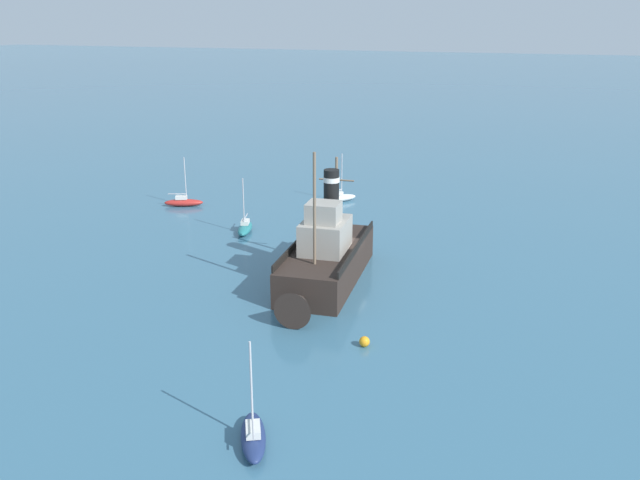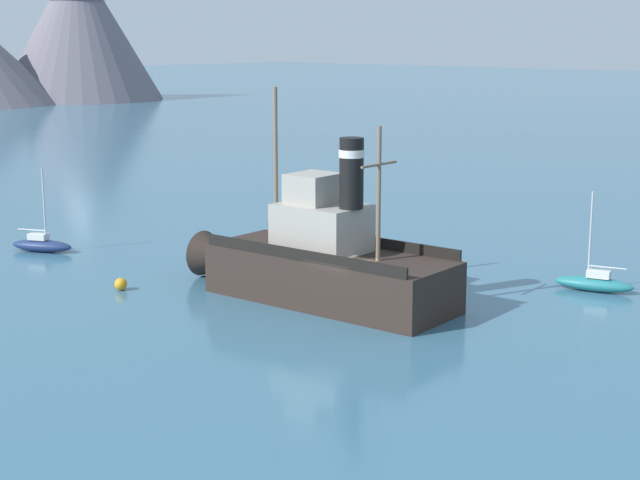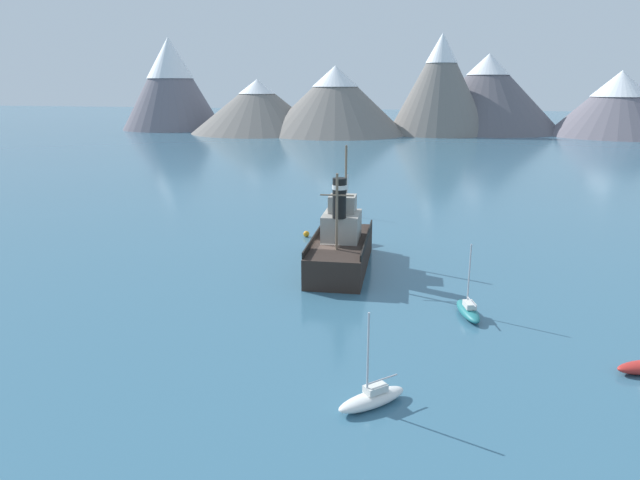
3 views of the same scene
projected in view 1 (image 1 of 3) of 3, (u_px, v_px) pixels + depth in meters
name	position (u px, v px, depth m)	size (l,w,h in m)	color
ground_plane	(348.00, 274.00, 49.71)	(600.00, 600.00, 0.00)	#38667F
old_tugboat	(325.00, 258.00, 47.49)	(5.23, 14.60, 9.90)	#2D231E
sailboat_navy	(253.00, 436.00, 29.94)	(2.67, 3.89, 4.90)	navy
sailboat_teal	(245.00, 228.00, 58.98)	(2.10, 3.96, 4.90)	#23757A
sailboat_white	(339.00, 198.00, 68.60)	(3.46, 3.47, 4.90)	white
sailboat_red	(184.00, 202.00, 67.02)	(3.94, 2.42, 4.90)	#B22823
mooring_buoy	(364.00, 342.00, 38.79)	(0.62, 0.62, 0.62)	orange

